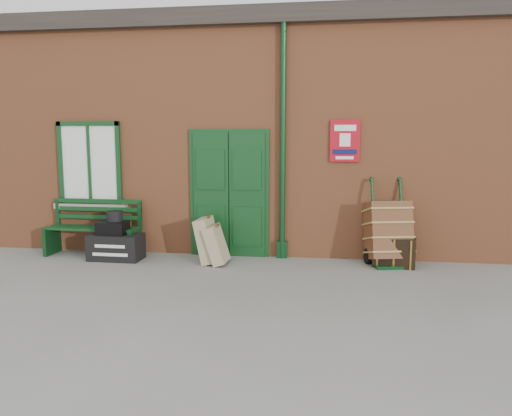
% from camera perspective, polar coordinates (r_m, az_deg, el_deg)
% --- Properties ---
extents(ground, '(80.00, 80.00, 0.00)m').
position_cam_1_polar(ground, '(7.61, -2.94, -8.07)').
color(ground, gray).
rests_on(ground, ground).
extents(station_building, '(10.30, 4.30, 4.36)m').
position_cam_1_polar(station_building, '(10.75, 0.59, 8.35)').
color(station_building, '#B06038').
rests_on(station_building, ground).
extents(bench, '(1.69, 0.57, 1.04)m').
position_cam_1_polar(bench, '(9.46, -17.97, -2.00)').
color(bench, '#0F3A17').
rests_on(bench, ground).
extents(houdini_trunk, '(0.90, 0.50, 0.45)m').
position_cam_1_polar(houdini_trunk, '(9.04, -15.69, -4.29)').
color(houdini_trunk, black).
rests_on(houdini_trunk, ground).
extents(strongbox, '(0.50, 0.36, 0.22)m').
position_cam_1_polar(strongbox, '(8.99, -16.06, -2.19)').
color(strongbox, black).
rests_on(strongbox, houdini_trunk).
extents(hatbox, '(0.27, 0.27, 0.18)m').
position_cam_1_polar(hatbox, '(8.97, -15.86, -0.89)').
color(hatbox, black).
rests_on(hatbox, strongbox).
extents(suitcase_back, '(0.38, 0.55, 0.78)m').
position_cam_1_polar(suitcase_back, '(8.50, -5.59, -3.65)').
color(suitcase_back, tan).
rests_on(suitcase_back, ground).
extents(suitcase_front, '(0.40, 0.50, 0.67)m').
position_cam_1_polar(suitcase_front, '(8.38, -4.55, -4.19)').
color(suitcase_front, tan).
rests_on(suitcase_front, ground).
extents(porter_trolley, '(0.83, 0.87, 1.42)m').
position_cam_1_polar(porter_trolley, '(8.59, 14.84, -2.69)').
color(porter_trolley, '#0D3516').
rests_on(porter_trolley, ground).
extents(dark_trunk, '(0.73, 0.54, 0.48)m').
position_cam_1_polar(dark_trunk, '(8.58, 15.53, -4.81)').
color(dark_trunk, black).
rests_on(dark_trunk, ground).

